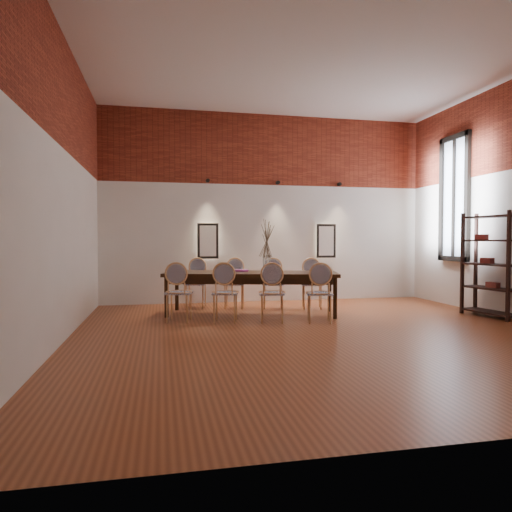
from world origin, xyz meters
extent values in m
cube|color=brown|center=(0.00, 0.00, -0.01)|extent=(7.00, 7.00, 0.02)
cube|color=silver|center=(0.00, 0.00, 4.01)|extent=(7.00, 7.00, 0.02)
cube|color=silver|center=(0.00, 3.55, 2.00)|extent=(7.00, 0.10, 4.00)
cube|color=silver|center=(-3.55, 0.00, 2.00)|extent=(0.10, 7.00, 4.00)
cube|color=maroon|center=(0.00, 3.48, 3.25)|extent=(7.00, 0.02, 1.50)
cube|color=maroon|center=(-3.48, 0.00, 3.25)|extent=(0.02, 7.00, 1.50)
cube|color=#FFEAC6|center=(-1.30, 3.45, 1.30)|extent=(0.36, 0.06, 0.66)
cube|color=#FFEAC6|center=(1.30, 3.45, 1.30)|extent=(0.36, 0.06, 0.66)
cylinder|color=black|center=(-1.30, 3.42, 2.55)|extent=(0.08, 0.10, 0.08)
cylinder|color=black|center=(0.20, 3.42, 2.55)|extent=(0.08, 0.10, 0.08)
cylinder|color=black|center=(1.60, 3.42, 2.55)|extent=(0.08, 0.10, 0.08)
cube|color=silver|center=(3.46, 2.00, 2.15)|extent=(0.02, 0.78, 2.38)
cube|color=black|center=(3.44, 2.00, 2.15)|extent=(0.08, 0.90, 2.50)
cube|color=black|center=(3.44, 2.00, 2.15)|extent=(0.06, 0.06, 2.40)
cube|color=black|center=(-0.69, 1.84, 0.38)|extent=(3.16, 1.69, 0.75)
cylinder|color=silver|center=(-0.43, 1.77, 0.90)|extent=(0.14, 0.14, 0.30)
ellipsoid|color=brown|center=(-1.20, 1.92, 0.84)|extent=(0.24, 0.24, 0.18)
cube|color=#9A3184|center=(-0.84, 2.06, 0.77)|extent=(0.30, 0.24, 0.03)
camera|label=1|loc=(-2.26, -6.07, 1.32)|focal=32.00mm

